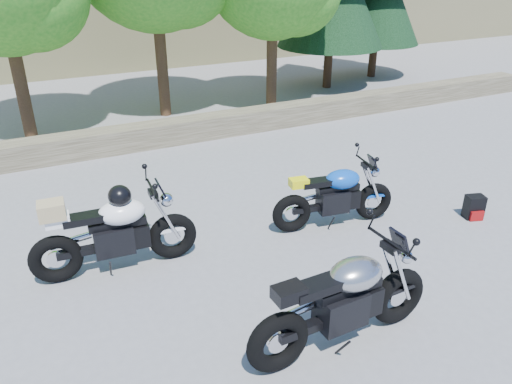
% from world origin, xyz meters
% --- Properties ---
extents(ground, '(90.00, 90.00, 0.00)m').
position_xyz_m(ground, '(0.00, 0.00, 0.00)').
color(ground, slate).
rests_on(ground, ground).
extents(stone_wall, '(22.00, 0.55, 0.50)m').
position_xyz_m(stone_wall, '(0.00, 5.50, 0.25)').
color(stone_wall, brown).
rests_on(stone_wall, ground).
extents(silver_bike, '(2.28, 0.72, 1.14)m').
position_xyz_m(silver_bike, '(0.05, -1.43, 0.56)').
color(silver_bike, black).
rests_on(silver_bike, ground).
extents(white_bike, '(2.20, 0.70, 1.21)m').
position_xyz_m(white_bike, '(-1.84, 1.07, 0.60)').
color(white_bike, black).
rests_on(white_bike, ground).
extents(blue_bike, '(2.00, 0.63, 1.00)m').
position_xyz_m(blue_bike, '(1.45, 0.81, 0.49)').
color(blue_bike, black).
rests_on(blue_bike, ground).
extents(backpack, '(0.33, 0.31, 0.38)m').
position_xyz_m(backpack, '(3.60, 0.00, 0.19)').
color(backpack, black).
rests_on(backpack, ground).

